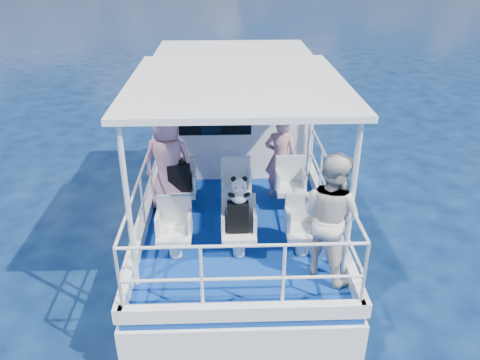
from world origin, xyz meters
name	(u,v)px	position (x,y,z in m)	size (l,w,h in m)	color
ground	(237,259)	(0.00, 0.00, 0.00)	(2000.00, 2000.00, 0.00)	#071534
hull	(235,228)	(0.00, 1.00, 0.00)	(3.00, 7.00, 1.60)	white
deck	(235,189)	(0.00, 1.00, 0.85)	(2.90, 6.90, 0.10)	navy
cabin	(233,107)	(0.00, 2.30, 2.00)	(2.85, 2.00, 2.20)	white
canopy	(237,83)	(0.00, -0.20, 3.14)	(3.00, 3.20, 0.08)	white
canopy_posts	(237,159)	(0.00, -0.25, 2.00)	(2.77, 2.97, 2.20)	white
railings	(238,205)	(0.00, -0.58, 1.40)	(2.84, 3.59, 1.00)	white
seat_port_fwd	(182,199)	(-0.90, 0.20, 1.09)	(0.48, 0.46, 0.38)	silver
seat_center_fwd	(236,198)	(0.00, 0.20, 1.09)	(0.48, 0.46, 0.38)	silver
seat_stbd_fwd	(290,197)	(0.90, 0.20, 1.09)	(0.48, 0.46, 0.38)	silver
seat_port_aft	(175,244)	(-0.90, -1.10, 1.09)	(0.48, 0.46, 0.38)	silver
seat_center_aft	(239,243)	(0.00, -1.10, 1.09)	(0.48, 0.46, 0.38)	silver
seat_stbd_aft	(302,241)	(0.90, -1.10, 1.09)	(0.48, 0.46, 0.38)	silver
passenger_port_fwd	(168,162)	(-1.09, 0.25, 1.74)	(0.63, 0.45, 1.69)	pink
passenger_stbd_fwd	(280,158)	(0.76, 0.61, 1.63)	(0.54, 0.35, 1.47)	#C07C85
passenger_stbd_aft	(330,216)	(1.15, -1.55, 1.77)	(0.85, 0.66, 1.75)	silver
backpack_port	(179,177)	(-0.92, 0.17, 1.52)	(0.36, 0.20, 0.47)	black
backpack_center	(238,217)	(-0.01, -1.08, 1.50)	(0.29, 0.17, 0.44)	black
compact_camera	(180,161)	(-0.90, 0.19, 1.78)	(0.11, 0.06, 0.06)	black
panda	(239,190)	(0.00, -1.07, 1.92)	(0.25, 0.21, 0.39)	white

